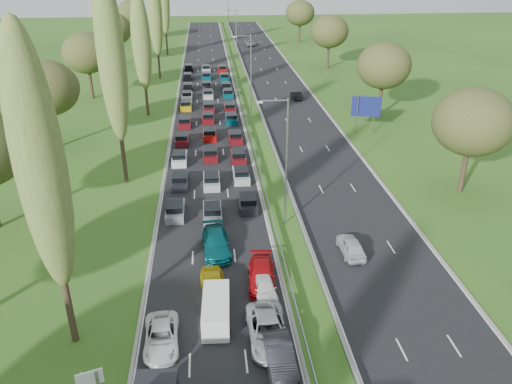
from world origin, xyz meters
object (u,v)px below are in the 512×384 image
near_car_2 (161,337)px  direction_sign (366,108)px  white_van_rear (216,308)px  info_sign (90,382)px

near_car_2 → direction_sign: bearing=54.7°
white_van_rear → direction_sign: (21.63, 37.32, 2.62)m
info_sign → near_car_2: bearing=48.2°
direction_sign → near_car_2: bearing=-122.5°
info_sign → direction_sign: size_ratio=0.40×
direction_sign → white_van_rear: bearing=-120.1°
near_car_2 → info_sign: info_sign is taller
white_van_rear → info_sign: size_ratio=2.20×
white_van_rear → info_sign: bearing=-136.4°
white_van_rear → info_sign: 9.48m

